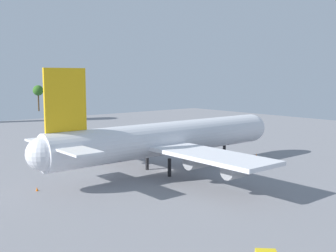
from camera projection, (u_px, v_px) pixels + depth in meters
name	position (u px, v px, depth m)	size (l,w,h in m)	color
ground_plane	(168.00, 171.00, 82.91)	(233.73, 233.73, 0.00)	gray
cargo_airplane	(168.00, 139.00, 82.05)	(58.43, 53.26, 20.60)	silver
safety_cone_nose	(256.00, 155.00, 98.16)	(0.46, 0.46, 0.65)	orange
safety_cone_tail	(37.00, 189.00, 68.49)	(0.46, 0.46, 0.65)	orange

